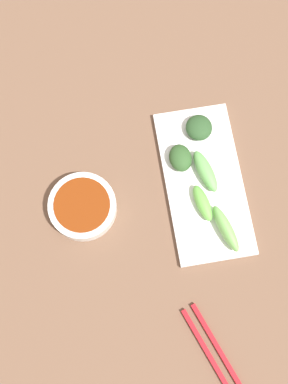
{
  "coord_description": "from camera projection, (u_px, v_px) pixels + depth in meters",
  "views": [
    {
      "loc": [
        -0.06,
        -0.22,
        0.93
      ],
      "look_at": [
        -0.03,
        0.01,
        0.05
      ],
      "focal_mm": 48.01,
      "sensor_mm": 36.0,
      "label": 1
    }
  ],
  "objects": [
    {
      "name": "broccoli_leafy_3",
      "position": [
        199.0,
        128.0,
        0.94
      ],
      "size": [
        0.05,
        0.05,
        0.03
      ],
      "primitive_type": "ellipsoid",
      "rotation": [
        0.0,
        0.0,
        -0.01
      ],
      "color": "#2A4C26",
      "rests_on": "serving_plate"
    },
    {
      "name": "chopsticks",
      "position": [
        223.0,
        368.0,
        0.86
      ],
      "size": [
        0.11,
        0.23,
        0.01
      ],
      "rotation": [
        0.0,
        0.0,
        0.36
      ],
      "color": "#B2151D",
      "rests_on": "tabletop"
    },
    {
      "name": "broccoli_stalk_0",
      "position": [
        203.0,
        203.0,
        0.91
      ],
      "size": [
        0.04,
        0.07,
        0.02
      ],
      "primitive_type": "ellipsoid",
      "rotation": [
        0.0,
        0.0,
        0.21
      ],
      "color": "#66B848",
      "rests_on": "serving_plate"
    },
    {
      "name": "broccoli_stalk_1",
      "position": [
        205.0,
        171.0,
        0.92
      ],
      "size": [
        0.05,
        0.09,
        0.03
      ],
      "primitive_type": "ellipsoid",
      "rotation": [
        0.0,
        0.0,
        0.26
      ],
      "color": "#67AE58",
      "rests_on": "serving_plate"
    },
    {
      "name": "tabletop",
      "position": [
        159.0,
        198.0,
        0.95
      ],
      "size": [
        2.1,
        2.1,
        0.02
      ],
      "primitive_type": "cube",
      "color": "brown",
      "rests_on": "ground"
    },
    {
      "name": "broccoli_leafy_4",
      "position": [
        180.0,
        158.0,
        0.93
      ],
      "size": [
        0.04,
        0.05,
        0.03
      ],
      "primitive_type": "ellipsoid",
      "rotation": [
        0.0,
        0.0,
        0.07
      ],
      "color": "#2F5528",
      "rests_on": "serving_plate"
    },
    {
      "name": "broccoli_stalk_2",
      "position": [
        226.0,
        229.0,
        0.89
      ],
      "size": [
        0.05,
        0.09,
        0.03
      ],
      "primitive_type": "ellipsoid",
      "rotation": [
        0.0,
        0.0,
        0.27
      ],
      "color": "#72BB58",
      "rests_on": "serving_plate"
    },
    {
      "name": "sauce_bowl",
      "position": [
        83.0,
        206.0,
        0.91
      ],
      "size": [
        0.12,
        0.12,
        0.03
      ],
      "color": "white",
      "rests_on": "tabletop"
    },
    {
      "name": "serving_plate",
      "position": [
        204.0,
        183.0,
        0.94
      ],
      "size": [
        0.14,
        0.29,
        0.01
      ],
      "primitive_type": "cube",
      "color": "white",
      "rests_on": "tabletop"
    }
  ]
}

